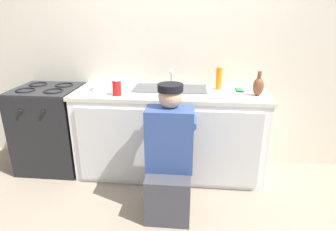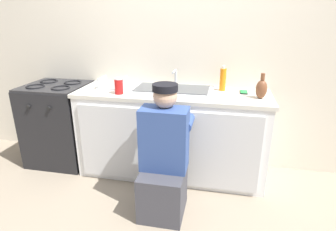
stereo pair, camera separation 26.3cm
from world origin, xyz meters
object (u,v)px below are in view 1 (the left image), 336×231
at_px(vase_decorative, 258,86).
at_px(dish_rack_tray, 109,87).
at_px(cell_phone, 239,90).
at_px(plumber_person, 170,162).
at_px(sink_double_basin, 170,90).
at_px(stove_range, 52,128).
at_px(soda_cup_red, 117,87).
at_px(soap_bottle_orange, 219,78).

bearing_deg(vase_decorative, dish_rack_tray, 176.40).
bearing_deg(vase_decorative, cell_phone, 129.36).
relative_size(plumber_person, cell_phone, 7.89).
xyz_separation_m(sink_double_basin, stove_range, (-1.28, -0.00, -0.46)).
bearing_deg(sink_double_basin, dish_rack_tray, 177.40).
bearing_deg(soda_cup_red, vase_decorative, 5.03).
distance_m(soda_cup_red, cell_phone, 1.20).
distance_m(sink_double_basin, plumber_person, 0.78).
bearing_deg(stove_range, dish_rack_tray, 2.66).
distance_m(plumber_person, vase_decorative, 1.09).
bearing_deg(plumber_person, soap_bottle_orange, 61.56).
bearing_deg(sink_double_basin, soda_cup_red, -159.73).
height_order(stove_range, soda_cup_red, soda_cup_red).
bearing_deg(soap_bottle_orange, stove_range, -175.26).
bearing_deg(soda_cup_red, cell_phone, 13.74).
relative_size(vase_decorative, cell_phone, 1.64).
height_order(plumber_person, dish_rack_tray, plumber_person).
bearing_deg(cell_phone, soda_cup_red, -166.26).
bearing_deg(soda_cup_red, dish_rack_tray, 124.52).
height_order(cell_phone, soap_bottle_orange, soap_bottle_orange).
relative_size(stove_range, soap_bottle_orange, 3.62).
bearing_deg(sink_double_basin, cell_phone, 8.91).
relative_size(soda_cup_red, soap_bottle_orange, 0.61).
xyz_separation_m(sink_double_basin, dish_rack_tray, (-0.62, 0.03, 0.01)).
xyz_separation_m(sink_double_basin, cell_phone, (0.69, 0.11, -0.01)).
bearing_deg(cell_phone, dish_rack_tray, -176.54).
relative_size(plumber_person, dish_rack_tray, 3.94).
xyz_separation_m(plumber_person, dish_rack_tray, (-0.68, 0.67, 0.45)).
height_order(sink_double_basin, plumber_person, plumber_person).
distance_m(vase_decorative, soda_cup_red, 1.31).
bearing_deg(dish_rack_tray, soda_cup_red, -55.48).
relative_size(sink_double_basin, cell_phone, 5.71).
distance_m(dish_rack_tray, soap_bottle_orange, 1.11).
bearing_deg(vase_decorative, soap_bottle_orange, 149.14).
distance_m(plumber_person, soap_bottle_orange, 1.04).
distance_m(plumber_person, cell_phone, 1.07).
bearing_deg(sink_double_basin, vase_decorative, -4.36).
xyz_separation_m(stove_range, soap_bottle_orange, (1.76, 0.15, 0.55)).
bearing_deg(dish_rack_tray, vase_decorative, -3.60).
bearing_deg(soda_cup_red, plumber_person, -40.65).
xyz_separation_m(plumber_person, vase_decorative, (0.77, 0.58, 0.52)).
xyz_separation_m(sink_double_basin, vase_decorative, (0.83, -0.06, 0.07)).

